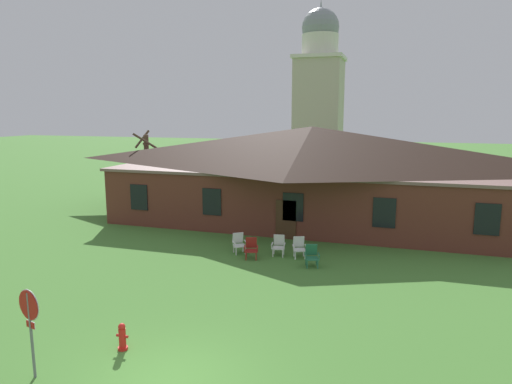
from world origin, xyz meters
The scene contains 11 objects.
ground_plane centered at (0.00, 0.00, 0.00)m, with size 200.00×200.00×0.00m, color #477F33.
brick_building centered at (0.00, 18.57, 2.95)m, with size 23.91×10.40×5.79m.
dome_tower centered at (-3.30, 39.86, 8.28)m, with size 5.18×5.18×18.20m.
stop_sign centered at (-3.41, -0.78, 1.65)m, with size 0.78×0.24×2.35m.
lawn_chair_by_porch centered at (-1.95, 10.54, 0.50)m, with size 0.85×0.87×0.96m.
lawn_chair_near_door centered at (-1.13, 9.95, 0.50)m, with size 0.75×0.80×0.96m.
lawn_chair_left_end centered at (-0.04, 10.77, 0.50)m, with size 0.70×0.74×0.96m.
lawn_chair_middle centered at (0.95, 10.76, 0.50)m, with size 0.77×0.82×0.96m.
lawn_chair_right_end centered at (1.73, 9.69, 0.50)m, with size 0.75×0.80×0.96m.
bare_tree_beside_building centered at (-12.68, 20.41, 2.85)m, with size 2.13×2.43×5.34m.
fire_hydrant centered at (-2.06, 1.07, 0.38)m, with size 0.36×0.28×0.79m.
Camera 1 is at (5.10, -9.09, 6.63)m, focal length 31.72 mm.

